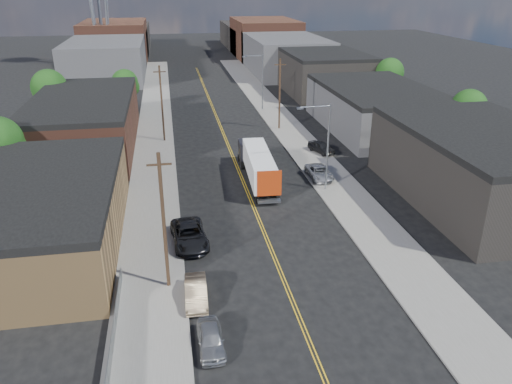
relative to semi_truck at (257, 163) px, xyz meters
name	(u,v)px	position (x,y,z in m)	size (l,w,h in m)	color
ground	(214,112)	(-1.50, 31.08, -2.04)	(260.00, 260.00, 0.00)	black
centerline	(225,138)	(-1.50, 16.08, -2.03)	(0.32, 120.00, 0.01)	gold
sidewalk_left	(155,141)	(-11.00, 16.08, -1.96)	(5.00, 140.00, 0.15)	slate
sidewalk_right	(293,134)	(8.00, 16.08, -1.96)	(5.00, 140.00, 0.15)	slate
warehouse_tan	(41,213)	(-19.50, -10.92, 0.76)	(12.00, 22.00, 5.60)	olive
warehouse_brown	(85,123)	(-19.50, 15.08, 1.26)	(12.00, 26.00, 6.60)	#512C20
industrial_right_a	(483,166)	(20.49, -8.92, 1.51)	(14.00, 22.00, 7.10)	black
industrial_right_b	(376,108)	(20.50, 17.08, 1.01)	(14.00, 24.00, 6.10)	#39383B
industrial_right_c	(323,72)	(20.50, 43.08, 1.76)	(14.00, 22.00, 7.60)	black
skyline_left_a	(107,59)	(-21.50, 66.08, 1.96)	(16.00, 30.00, 8.00)	#39383B
skyline_right_a	(285,55)	(18.50, 66.08, 1.96)	(16.00, 30.00, 8.00)	#39383B
skyline_left_b	(115,41)	(-21.50, 91.08, 2.96)	(16.00, 26.00, 10.00)	#512C20
skyline_right_b	(265,38)	(18.50, 91.08, 2.96)	(16.00, 26.00, 10.00)	#512C20
skyline_left_c	(121,39)	(-21.50, 111.08, 1.46)	(16.00, 40.00, 7.00)	black
skyline_right_c	(252,37)	(18.50, 111.08, 1.46)	(16.00, 40.00, 7.00)	black
streetlight_near	(324,141)	(6.10, -3.92, 3.29)	(3.39, 0.25, 9.00)	gray
streetlight_far	(260,78)	(6.10, 31.08, 3.29)	(3.39, 0.25, 9.00)	gray
utility_pole_left_near	(164,222)	(-9.70, -18.92, 3.10)	(1.60, 0.26, 10.00)	black
utility_pole_left_far	(162,103)	(-9.70, 16.08, 3.10)	(1.60, 0.26, 10.00)	black
utility_pole_right	(280,94)	(6.70, 19.08, 3.10)	(1.60, 0.26, 10.00)	black
chainlink_fence	(112,346)	(-13.00, -25.42, -1.38)	(0.05, 16.00, 1.22)	slate
tree_left_mid	(50,90)	(-25.44, 26.08, 3.45)	(5.10, 5.04, 8.37)	black
tree_left_far	(125,84)	(-15.44, 33.08, 2.53)	(4.35, 4.20, 6.97)	black
tree_right_near	(469,109)	(28.56, 7.08, 2.83)	(4.60, 4.48, 7.44)	black
tree_right_far	(390,74)	(28.56, 31.08, 3.14)	(4.85, 4.76, 7.91)	black
semi_truck	(257,163)	(0.00, 0.00, 0.00)	(2.86, 13.79, 3.58)	white
car_left_a	(211,339)	(-7.36, -25.80, -1.39)	(1.53, 3.82, 1.30)	#96989A
car_left_b	(196,292)	(-7.90, -20.92, -1.35)	(1.46, 4.17, 1.37)	#806D53
car_left_c	(189,235)	(-7.90, -12.92, -1.23)	(2.69, 5.83, 1.62)	black
car_right_lot_a	(319,172)	(6.70, -0.92, -1.22)	(2.20, 4.76, 1.32)	#A3A4A8
car_right_lot_c	(321,147)	(9.50, 7.42, -1.18)	(1.66, 4.14, 1.41)	black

